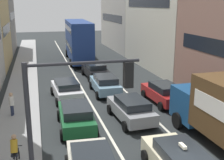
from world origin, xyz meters
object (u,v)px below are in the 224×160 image
object	(u,v)px
wagon_left_lane_second	(76,116)
coupe_centre_lane_fourth	(95,70)
traffic_light_pole	(70,113)
hatchback_centre_lane_third	(105,84)
cyclist_on_sidewalk	(15,153)
pedestrian_near_kerb	(12,103)
sedan_right_lane_behind_truck	(164,93)
sedan_centre_lane_second	(131,109)
bus_mid_queue_primary	(78,39)
sedan_left_lane_third	(67,89)

from	to	relation	value
wagon_left_lane_second	coupe_centre_lane_fourth	xyz separation A→B (m)	(3.49, 11.53, 0.00)
traffic_light_pole	hatchback_centre_lane_third	bearing A→B (deg)	72.13
traffic_light_pole	cyclist_on_sidewalk	distance (m)	5.01
cyclist_on_sidewalk	pedestrian_near_kerb	bearing A→B (deg)	10.78
sedan_right_lane_behind_truck	hatchback_centre_lane_third	bearing A→B (deg)	43.77
sedan_centre_lane_second	coupe_centre_lane_fourth	world-z (taller)	same
wagon_left_lane_second	traffic_light_pole	bearing A→B (deg)	172.77
coupe_centre_lane_fourth	bus_mid_queue_primary	world-z (taller)	bus_mid_queue_primary
bus_mid_queue_primary	pedestrian_near_kerb	bearing A→B (deg)	160.48
sedan_centre_lane_second	wagon_left_lane_second	size ratio (longest dim) A/B	1.01
wagon_left_lane_second	hatchback_centre_lane_third	xyz separation A→B (m)	(3.27, 6.30, 0.00)
hatchback_centre_lane_third	bus_mid_queue_primary	xyz separation A→B (m)	(-0.10, 13.91, 2.03)
coupe_centre_lane_fourth	bus_mid_queue_primary	distance (m)	8.92
traffic_light_pole	hatchback_centre_lane_third	world-z (taller)	traffic_light_pole
wagon_left_lane_second	cyclist_on_sidewalk	xyz separation A→B (m)	(-3.18, -3.79, 0.05)
coupe_centre_lane_fourth	cyclist_on_sidewalk	world-z (taller)	cyclist_on_sidewalk
bus_mid_queue_primary	sedan_centre_lane_second	bearing A→B (deg)	-176.90
traffic_light_pole	wagon_left_lane_second	xyz separation A→B (m)	(1.10, 7.25, -3.02)
traffic_light_pole	sedan_centre_lane_second	xyz separation A→B (m)	(4.59, 7.55, -3.02)
hatchback_centre_lane_third	traffic_light_pole	bearing A→B (deg)	162.89
sedan_left_lane_third	coupe_centre_lane_fourth	xyz separation A→B (m)	(3.44, 5.97, 0.00)
sedan_centre_lane_second	sedan_right_lane_behind_truck	world-z (taller)	same
sedan_centre_lane_second	wagon_left_lane_second	bearing A→B (deg)	91.54
sedan_left_lane_third	cyclist_on_sidewalk	xyz separation A→B (m)	(-3.22, -9.36, 0.05)
pedestrian_near_kerb	wagon_left_lane_second	bearing A→B (deg)	-27.08
sedan_centre_lane_second	sedan_left_lane_third	xyz separation A→B (m)	(-3.44, 5.26, 0.00)
traffic_light_pole	bus_mid_queue_primary	distance (m)	27.81
sedan_centre_lane_second	bus_mid_queue_primary	world-z (taller)	bus_mid_queue_primary
sedan_left_lane_third	sedan_right_lane_behind_truck	distance (m)	7.34
hatchback_centre_lane_third	cyclist_on_sidewalk	distance (m)	11.97
sedan_right_lane_behind_truck	pedestrian_near_kerb	distance (m)	10.63
hatchback_centre_lane_third	wagon_left_lane_second	bearing A→B (deg)	153.35
wagon_left_lane_second	pedestrian_near_kerb	world-z (taller)	pedestrian_near_kerb
sedan_left_lane_third	sedan_right_lane_behind_truck	xyz separation A→B (m)	(6.83, -2.71, 0.00)
wagon_left_lane_second	sedan_left_lane_third	size ratio (longest dim) A/B	0.98
coupe_centre_lane_fourth	pedestrian_near_kerb	bearing A→B (deg)	137.40
traffic_light_pole	sedan_left_lane_third	xyz separation A→B (m)	(1.15, 12.81, -3.02)
sedan_centre_lane_second	coupe_centre_lane_fourth	size ratio (longest dim) A/B	1.00
sedan_right_lane_behind_truck	bus_mid_queue_primary	world-z (taller)	bus_mid_queue_primary
traffic_light_pole	sedan_centre_lane_second	size ratio (longest dim) A/B	1.25
wagon_left_lane_second	coupe_centre_lane_fourth	bearing A→B (deg)	-15.40
traffic_light_pole	coupe_centre_lane_fourth	size ratio (longest dim) A/B	1.25
traffic_light_pole	coupe_centre_lane_fourth	distance (m)	19.57
traffic_light_pole	hatchback_centre_lane_third	size ratio (longest dim) A/B	1.27
coupe_centre_lane_fourth	sedan_right_lane_behind_truck	size ratio (longest dim) A/B	1.00
coupe_centre_lane_fourth	sedan_right_lane_behind_truck	bearing A→B (deg)	-161.55
sedan_right_lane_behind_truck	traffic_light_pole	bearing A→B (deg)	139.17
sedan_centre_lane_second	wagon_left_lane_second	xyz separation A→B (m)	(-3.49, -0.30, 0.00)
bus_mid_queue_primary	wagon_left_lane_second	bearing A→B (deg)	173.27
pedestrian_near_kerb	coupe_centre_lane_fourth	bearing A→B (deg)	60.10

